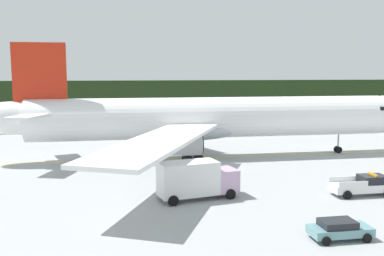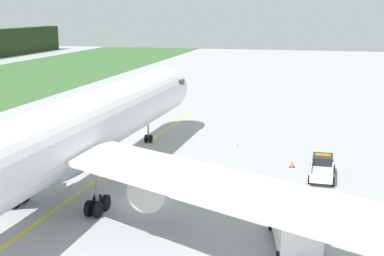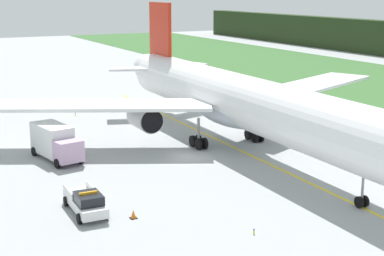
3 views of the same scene
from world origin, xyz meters
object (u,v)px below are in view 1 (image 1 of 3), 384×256
Objects in this scene: airliner at (208,119)px; catering_truck at (196,179)px; ops_pickup_truck at (364,185)px; apron_cone at (370,182)px; staff_car at (339,229)px.

airliner reaches higher than catering_truck.
airliner is 22.23m from ops_pickup_truck.
apron_cone is at bearing -52.81° from airliner.
catering_truck is 17.73m from apron_cone.
apron_cone is (12.59, -16.59, -4.76)m from airliner.
ops_pickup_truck is at bearing -6.19° from catering_truck.
airliner is 9.74× the size of ops_pickup_truck.
catering_truck is 13.09m from staff_car.
airliner is 87.59× the size of apron_cone.
ops_pickup_truck is 8.99× the size of apron_cone.
staff_car is at bearing -84.80° from airliner.
ops_pickup_truck reaches higher than apron_cone.
staff_car is 15.41m from apron_cone.
staff_car is (2.57, -28.30, -4.37)m from airliner.
staff_car is at bearing -130.15° from ops_pickup_truck.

